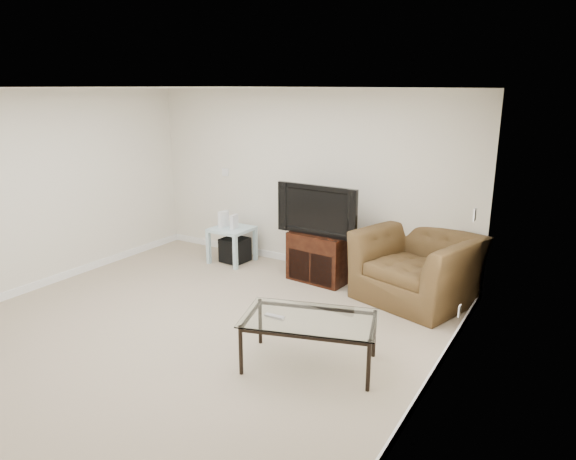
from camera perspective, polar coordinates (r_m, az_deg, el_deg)
The scene contains 18 objects.
floor at distance 5.68m, azimuth -10.80°, elevation -10.88°, with size 5.00×5.00×0.00m, color tan.
ceiling at distance 5.11m, azimuth -12.24°, elevation 15.17°, with size 5.00×5.00×0.00m, color white.
wall_back at distance 7.26m, azimuth 1.90°, elevation 5.56°, with size 5.00×0.02×2.50m, color silver.
wall_left at distance 7.16m, azimuth -26.53°, elevation 3.79°, with size 0.02×5.00×2.50m, color silver.
wall_right at distance 4.07m, azimuth 15.69°, elevation -2.96°, with size 0.02×5.00×2.50m, color silver.
plate_back at distance 8.01m, azimuth -6.99°, elevation 6.39°, with size 0.12×0.02×0.12m, color white.
plate_right_switch at distance 5.58m, azimuth 20.03°, elevation 1.61°, with size 0.02×0.09×0.13m, color white.
plate_right_outlet at distance 5.59m, azimuth 18.51°, elevation -8.51°, with size 0.02×0.08×0.12m, color white.
tv_stand at distance 6.90m, azimuth 3.71°, elevation -2.91°, with size 0.78×0.54×0.65m, color black, non-canonical shape.
dvd_player at distance 6.80m, azimuth 3.54°, elevation -1.26°, with size 0.46×0.32×0.06m, color black.
television at distance 6.69m, azimuth 3.65°, elevation 2.36°, with size 1.06×0.21×0.66m, color black.
side_table at distance 7.64m, azimuth -6.22°, elevation -1.64°, with size 0.55×0.55×0.52m, color silver, non-canonical shape.
subwoofer at distance 7.66m, azimuth -5.91°, elevation -2.19°, with size 0.35×0.35×0.35m, color black.
game_console at distance 7.60m, azimuth -7.19°, elevation 1.23°, with size 0.05×0.17×0.24m, color white.
game_case at distance 7.48m, azimuth -6.01°, elevation 0.91°, with size 0.05×0.15×0.21m, color silver.
recliner at distance 6.34m, azimuth 14.23°, elevation -2.78°, with size 1.29×0.84×1.13m, color brown.
coffee_table at distance 4.85m, azimuth 2.42°, elevation -12.27°, with size 1.22×0.69×0.48m, color black, non-canonical shape.
remote at distance 4.74m, azimuth -1.51°, elevation -9.58°, with size 0.19×0.05×0.02m, color #B2B2B7.
Camera 1 is at (3.47, -3.75, 2.49)m, focal length 32.00 mm.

